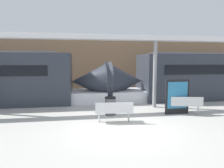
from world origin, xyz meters
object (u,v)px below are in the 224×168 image
object	(u,v)px
bench_far	(186,104)
bench_near	(114,110)
support_column_near	(155,74)
train_left	(214,77)
trash_bin	(110,106)
poster_board	(177,97)

from	to	relation	value
bench_far	bench_near	bearing A→B (deg)	-155.18
support_column_near	bench_far	bearing A→B (deg)	-60.26
train_left	trash_bin	xyz separation A→B (m)	(-8.16, -3.66, -1.07)
train_left	support_column_near	bearing A→B (deg)	-156.56
bench_near	poster_board	size ratio (longest dim) A/B	0.94
train_left	bench_near	world-z (taller)	train_left
train_left	trash_bin	world-z (taller)	train_left
train_left	bench_near	distance (m)	9.59
poster_board	support_column_near	bearing A→B (deg)	108.29
train_left	trash_bin	distance (m)	9.01
support_column_near	trash_bin	bearing A→B (deg)	-154.44
bench_far	trash_bin	bearing A→B (deg)	-173.86
train_left	poster_board	bearing A→B (deg)	-140.61
bench_near	support_column_near	world-z (taller)	support_column_near
train_left	bench_near	bearing A→B (deg)	-149.09
bench_far	train_left	bearing A→B (deg)	55.35
train_left	poster_board	size ratio (longest dim) A/B	9.14
trash_bin	support_column_near	world-z (taller)	support_column_near
bench_near	poster_board	distance (m)	3.44
train_left	support_column_near	size ratio (longest dim) A/B	4.22
bench_far	poster_board	xyz separation A→B (m)	(-0.45, 0.08, 0.35)
bench_near	trash_bin	xyz separation A→B (m)	(0.02, 1.24, -0.08)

